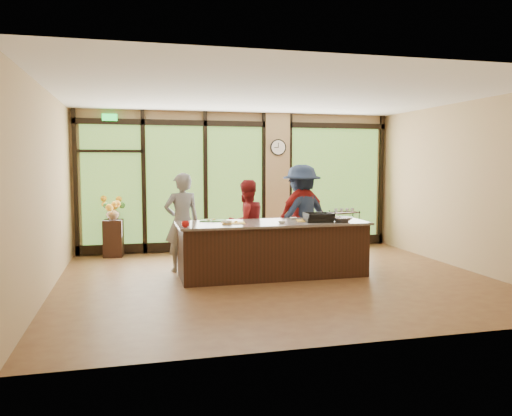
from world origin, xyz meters
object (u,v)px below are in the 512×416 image
island_base (272,250)px  cook_left (182,222)px  roasting_pan (318,219)px  cook_right (302,214)px  flower_stand (113,238)px  bar_cart (344,224)px

island_base → cook_left: size_ratio=1.78×
island_base → roasting_pan: size_ratio=6.91×
cook_right → roasting_pan: 1.03m
cook_left → roasting_pan: 2.38m
cook_left → cook_right: (2.26, 0.12, 0.07)m
cook_right → flower_stand: (-3.49, 1.60, -0.56)m
island_base → cook_left: cook_left is taller
flower_stand → bar_cart: bearing=5.9°
roasting_pan → bar_cart: roasting_pan is taller
roasting_pan → flower_stand: size_ratio=0.59×
cook_right → flower_stand: size_ratio=2.48×
island_base → bar_cart: bearing=45.7°
roasting_pan → bar_cart: 3.12m
cook_left → roasting_pan: (2.20, -0.90, 0.09)m
cook_left → bar_cart: 4.22m
island_base → bar_cart: size_ratio=3.51×
cook_right → cook_left: bearing=-20.3°
roasting_pan → bar_cart: (1.63, 2.62, -0.43)m
island_base → bar_cart: 3.42m
island_base → bar_cart: (2.39, 2.45, 0.09)m
cook_right → roasting_pan: cook_right is taller
cook_right → roasting_pan: size_ratio=4.19×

